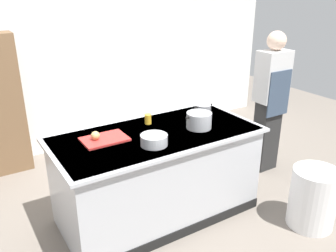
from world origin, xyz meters
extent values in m
plane|color=slate|center=(0.00, 0.00, 0.00)|extent=(10.00, 10.00, 0.00)
cube|color=white|center=(0.00, 2.10, 1.50)|extent=(6.40, 0.12, 3.00)
cube|color=#B7BABF|center=(0.00, 0.00, 0.45)|extent=(1.90, 0.90, 0.90)
cube|color=#B7BABF|center=(0.00, 0.00, 0.89)|extent=(1.98, 0.98, 0.03)
cube|color=black|center=(0.00, -0.46, 0.05)|extent=(1.90, 0.01, 0.10)
cube|color=red|center=(-0.48, 0.11, 0.91)|extent=(0.40, 0.28, 0.02)
sphere|color=tan|center=(-0.56, 0.12, 0.96)|extent=(0.08, 0.08, 0.08)
cylinder|color=#B7BABF|center=(0.42, -0.10, 0.98)|extent=(0.25, 0.25, 0.16)
cube|color=black|center=(0.28, -0.10, 1.03)|extent=(0.04, 0.02, 0.01)
cube|color=black|center=(0.55, -0.10, 1.03)|extent=(0.04, 0.02, 0.01)
cylinder|color=#99999E|center=(0.71, 0.22, 0.95)|extent=(0.17, 0.17, 0.09)
cube|color=black|center=(0.61, 0.22, 0.98)|extent=(0.04, 0.02, 0.01)
cube|color=black|center=(0.81, 0.22, 0.98)|extent=(0.04, 0.02, 0.01)
cylinder|color=#B7BABF|center=(-0.15, -0.22, 0.95)|extent=(0.24, 0.24, 0.10)
cylinder|color=yellow|center=(0.05, 0.25, 0.95)|extent=(0.07, 0.07, 0.10)
cylinder|color=white|center=(1.18, -0.95, 0.30)|extent=(0.44, 0.44, 0.59)
cube|color=#282828|center=(1.66, 0.13, 0.45)|extent=(0.28, 0.20, 0.90)
cube|color=silver|center=(1.66, 0.13, 1.20)|extent=(0.38, 0.24, 0.60)
sphere|color=beige|center=(1.66, 0.13, 1.61)|extent=(0.22, 0.22, 0.22)
cube|color=#38475B|center=(1.66, 0.01, 1.02)|extent=(0.34, 0.02, 0.54)
camera|label=1|loc=(-1.55, -2.67, 2.22)|focal=38.05mm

